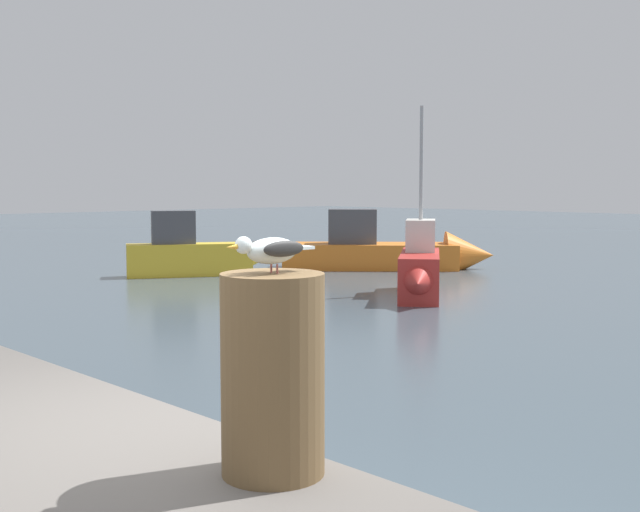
# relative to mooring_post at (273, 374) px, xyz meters

# --- Properties ---
(mooring_post) EXTENTS (0.40, 0.40, 0.77)m
(mooring_post) POSITION_rel_mooring_post_xyz_m (0.00, 0.00, 0.00)
(mooring_post) COLOR brown
(mooring_post) RESTS_ON harbor_quay
(seagull) EXTENTS (0.15, 0.39, 0.14)m
(seagull) POSITION_rel_mooring_post_xyz_m (-0.00, -0.01, 0.48)
(seagull) COLOR #C66760
(seagull) RESTS_ON mooring_post
(boat_yellow) EXTENTS (2.34, 3.41, 1.62)m
(boat_yellow) POSITION_rel_mooring_post_xyz_m (-14.16, 9.60, -0.96)
(boat_yellow) COLOR yellow
(boat_yellow) RESTS_ON ground_plane
(boat_orange) EXTENTS (4.98, 4.86, 1.87)m
(boat_orange) POSITION_rel_mooring_post_xyz_m (-11.80, 14.46, -1.06)
(boat_orange) COLOR orange
(boat_orange) RESTS_ON ground_plane
(boat_red) EXTENTS (2.65, 3.12, 3.84)m
(boat_red) POSITION_rel_mooring_post_xyz_m (-7.82, 10.57, -0.94)
(boat_red) COLOR #B72D28
(boat_red) RESTS_ON ground_plane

